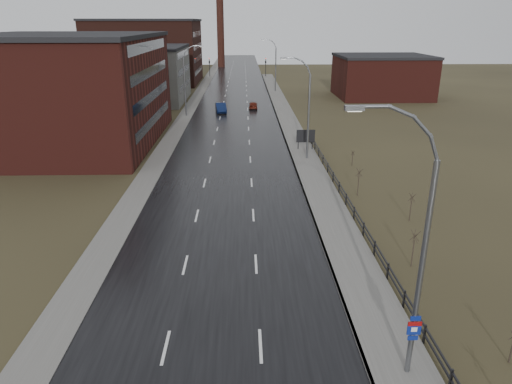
{
  "coord_description": "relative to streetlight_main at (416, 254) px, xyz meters",
  "views": [
    {
      "loc": [
        1.59,
        -14.13,
        14.84
      ],
      "look_at": [
        2.45,
        17.5,
        3.0
      ],
      "focal_mm": 32.0,
      "sensor_mm": 36.0,
      "label": 1
    }
  ],
  "objects": [
    {
      "name": "car_far",
      "position": [
        -5.14,
        66.63,
        -5.41
      ],
      "size": [
        1.65,
        3.85,
        1.3
      ],
      "primitive_type": "imported",
      "rotation": [
        0.0,
        0.0,
        3.11
      ],
      "color": "#57190E",
      "rests_on": "ground"
    },
    {
      "name": "sidewalk_right",
      "position": [
        0.13,
        33.0,
        -5.97
      ],
      "size": [
        3.2,
        180.0,
        0.18
      ],
      "primitive_type": "cube",
      "color": "#595651",
      "rests_on": "ground"
    },
    {
      "name": "curb_right",
      "position": [
        -1.39,
        33.0,
        -5.97
      ],
      "size": [
        0.16,
        180.0,
        0.18
      ],
      "primitive_type": "cube",
      "color": "slate",
      "rests_on": "ground"
    },
    {
      "name": "smokestack",
      "position": [
        -14.47,
        148.0,
        9.44
      ],
      "size": [
        2.7,
        2.7,
        30.7
      ],
      "color": "#331611",
      "rests_on": "ground"
    },
    {
      "name": "streetlight_main",
      "position": [
        0.0,
        0.0,
        0.0
      ],
      "size": [
        3.91,
        0.29,
        12.11
      ],
      "color": "slate",
      "rests_on": "ground"
    },
    {
      "name": "shrub_c",
      "position": [
        3.85,
        9.52,
        -4.72
      ],
      "size": [
        0.6,
        0.63,
        2.53
      ],
      "color": "#382D23",
      "rests_on": "ground"
    },
    {
      "name": "car_near",
      "position": [
        -10.81,
        63.1,
        -5.26
      ],
      "size": [
        2.26,
        5.02,
        1.6
      ],
      "primitive_type": "imported",
      "rotation": [
        0.0,
        0.0,
        0.12
      ],
      "color": "#0B163A",
      "rests_on": "ground"
    },
    {
      "name": "streetlight_left",
      "position": [
        -16.17,
        60.0,
        -0.22
      ],
      "size": [
        3.36,
        0.28,
        11.35
      ],
      "color": "slate",
      "rests_on": "ground"
    },
    {
      "name": "shrub_e",
      "position": [
        3.41,
        22.35,
        -4.69
      ],
      "size": [
        0.61,
        0.64,
        2.57
      ],
      "color": "#382D23",
      "rests_on": "ground"
    },
    {
      "name": "shrub_b",
      "position": [
        5.33,
        0.6,
        -5.15
      ],
      "size": [
        0.41,
        0.43,
        1.71
      ],
      "color": "#382D23",
      "rests_on": "ground"
    },
    {
      "name": "streetlight_right_far",
      "position": [
        0.03,
        88.0,
        -0.22
      ],
      "size": [
        3.36,
        0.28,
        11.35
      ],
      "color": "slate",
      "rests_on": "ground"
    },
    {
      "name": "building_right",
      "position": [
        21.83,
        80.0,
        -1.8
      ],
      "size": [
        18.36,
        16.32,
        8.5
      ],
      "color": "#471914",
      "rests_on": "ground"
    },
    {
      "name": "streetlight_right_mid",
      "position": [
        0.03,
        34.0,
        -0.22
      ],
      "size": [
        3.36,
        0.28,
        11.35
      ],
      "color": "slate",
      "rests_on": "ground"
    },
    {
      "name": "shrub_d",
      "position": [
        6.19,
        16.63,
        -4.82
      ],
      "size": [
        0.55,
        0.58,
        2.34
      ],
      "color": "#382D23",
      "rests_on": "ground"
    },
    {
      "name": "traffic_light_left",
      "position": [
        -16.47,
        118.0,
        -1.46
      ],
      "size": [
        0.58,
        2.73,
        5.3
      ],
      "color": "black",
      "rests_on": "ground"
    },
    {
      "name": "warehouse_near",
      "position": [
        -29.46,
        43.0,
        0.7
      ],
      "size": [
        22.44,
        28.56,
        13.5
      ],
      "color": "#471914",
      "rests_on": "ground"
    },
    {
      "name": "road",
      "position": [
        -8.47,
        58.0,
        -6.03
      ],
      "size": [
        14.0,
        300.0,
        0.06
      ],
      "primitive_type": "cube",
      "color": "black",
      "rests_on": "ground"
    },
    {
      "name": "warehouse_mid",
      "position": [
        -26.46,
        76.0,
        -0.8
      ],
      "size": [
        16.32,
        20.4,
        10.5
      ],
      "color": "slate",
      "rests_on": "ground"
    },
    {
      "name": "shrub_f",
      "position": [
        4.98,
        31.53,
        -5.16
      ],
      "size": [
        0.41,
        0.43,
        1.7
      ],
      "color": "#382D23",
      "rests_on": "ground"
    },
    {
      "name": "warehouse_far",
      "position": [
        -31.47,
        106.0,
        1.7
      ],
      "size": [
        26.52,
        24.48,
        15.5
      ],
      "color": "#331611",
      "rests_on": "ground"
    },
    {
      "name": "sidewalk_left",
      "position": [
        -16.67,
        58.0,
        -6.0
      ],
      "size": [
        2.4,
        260.0,
        0.12
      ],
      "primitive_type": "cube",
      "color": "#595651",
      "rests_on": "ground"
    },
    {
      "name": "traffic_light_right",
      "position": [
        -0.47,
        118.0,
        -1.46
      ],
      "size": [
        0.58,
        2.73,
        5.3
      ],
      "color": "black",
      "rests_on": "ground"
    },
    {
      "name": "billboard",
      "position": [
        0.63,
        37.9,
        -4.31
      ],
      "size": [
        2.25,
        0.17,
        2.61
      ],
      "color": "black",
      "rests_on": "ground"
    },
    {
      "name": "guardrail",
      "position": [
        1.83,
        16.32,
        -5.35
      ],
      "size": [
        0.1,
        53.05,
        1.1
      ],
      "color": "black",
      "rests_on": "ground"
    }
  ]
}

